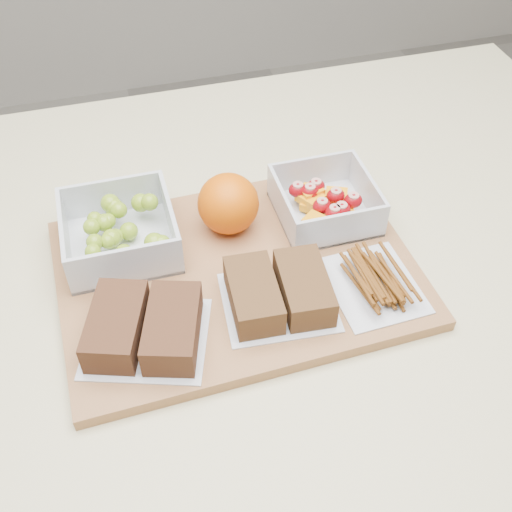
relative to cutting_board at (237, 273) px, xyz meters
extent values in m
cube|color=beige|center=(0.01, -0.01, -0.46)|extent=(1.20, 0.90, 0.90)
cube|color=#A46F43|center=(0.00, 0.00, 0.00)|extent=(0.43, 0.31, 0.02)
cube|color=silver|center=(-0.13, 0.07, 0.01)|extent=(0.13, 0.13, 0.01)
cube|color=silver|center=(-0.13, 0.14, 0.04)|extent=(0.13, 0.01, 0.06)
cube|color=silver|center=(-0.13, 0.01, 0.04)|extent=(0.13, 0.01, 0.06)
cube|color=silver|center=(-0.06, 0.07, 0.04)|extent=(0.01, 0.12, 0.06)
cube|color=silver|center=(-0.19, 0.07, 0.04)|extent=(0.01, 0.12, 0.06)
sphere|color=olive|center=(-0.14, 0.07, 0.03)|extent=(0.02, 0.02, 0.02)
sphere|color=olive|center=(-0.16, 0.06, 0.04)|extent=(0.02, 0.02, 0.02)
sphere|color=olive|center=(-0.12, 0.10, 0.04)|extent=(0.02, 0.02, 0.02)
sphere|color=olive|center=(-0.12, 0.08, 0.03)|extent=(0.02, 0.02, 0.02)
sphere|color=olive|center=(-0.16, 0.08, 0.04)|extent=(0.02, 0.02, 0.02)
sphere|color=olive|center=(-0.13, 0.07, 0.03)|extent=(0.02, 0.02, 0.02)
sphere|color=olive|center=(-0.15, 0.10, 0.04)|extent=(0.02, 0.02, 0.02)
sphere|color=olive|center=(-0.09, 0.03, 0.04)|extent=(0.02, 0.02, 0.02)
sphere|color=olive|center=(-0.09, 0.11, 0.04)|extent=(0.02, 0.02, 0.02)
sphere|color=olive|center=(-0.13, 0.12, 0.04)|extent=(0.02, 0.02, 0.02)
sphere|color=olive|center=(-0.16, 0.04, 0.04)|extent=(0.02, 0.02, 0.02)
sphere|color=olive|center=(-0.08, 0.11, 0.04)|extent=(0.02, 0.02, 0.02)
sphere|color=olive|center=(-0.13, 0.04, 0.03)|extent=(0.02, 0.02, 0.02)
sphere|color=olive|center=(-0.13, 0.11, 0.04)|extent=(0.02, 0.02, 0.02)
sphere|color=olive|center=(-0.14, 0.09, 0.04)|extent=(0.02, 0.02, 0.02)
sphere|color=olive|center=(-0.13, 0.11, 0.04)|extent=(0.02, 0.02, 0.02)
sphere|color=olive|center=(-0.08, 0.03, 0.04)|extent=(0.02, 0.02, 0.02)
sphere|color=olive|center=(-0.08, 0.04, 0.03)|extent=(0.02, 0.02, 0.02)
sphere|color=olive|center=(-0.14, 0.09, 0.04)|extent=(0.02, 0.02, 0.02)
sphere|color=olive|center=(-0.14, 0.06, 0.04)|extent=(0.02, 0.02, 0.02)
cube|color=silver|center=(0.13, 0.06, 0.01)|extent=(0.12, 0.12, 0.00)
cube|color=silver|center=(0.13, 0.12, 0.03)|extent=(0.12, 0.00, 0.05)
cube|color=silver|center=(0.13, 0.01, 0.03)|extent=(0.12, 0.00, 0.05)
cube|color=silver|center=(0.19, 0.06, 0.03)|extent=(0.00, 0.11, 0.05)
cube|color=silver|center=(0.08, 0.06, 0.03)|extent=(0.00, 0.11, 0.05)
cube|color=orange|center=(0.14, 0.04, 0.02)|extent=(0.03, 0.04, 0.01)
cube|color=orange|center=(0.12, 0.08, 0.02)|extent=(0.04, 0.05, 0.01)
cube|color=orange|center=(0.14, 0.07, 0.02)|extent=(0.04, 0.05, 0.01)
cube|color=orange|center=(0.15, 0.08, 0.02)|extent=(0.04, 0.04, 0.01)
cube|color=orange|center=(0.12, 0.08, 0.03)|extent=(0.04, 0.04, 0.01)
cube|color=orange|center=(0.12, 0.08, 0.03)|extent=(0.03, 0.03, 0.01)
cube|color=orange|center=(0.11, 0.03, 0.03)|extent=(0.04, 0.04, 0.01)
cube|color=orange|center=(0.15, 0.04, 0.03)|extent=(0.03, 0.03, 0.01)
cube|color=orange|center=(0.12, 0.07, 0.02)|extent=(0.04, 0.04, 0.01)
ellipsoid|color=#980710|center=(0.15, 0.06, 0.04)|extent=(0.02, 0.02, 0.02)
ellipsoid|color=#980710|center=(0.14, 0.04, 0.04)|extent=(0.02, 0.02, 0.02)
ellipsoid|color=#980710|center=(0.10, 0.09, 0.04)|extent=(0.02, 0.02, 0.02)
ellipsoid|color=#980710|center=(0.16, 0.05, 0.04)|extent=(0.02, 0.02, 0.02)
ellipsoid|color=#980710|center=(0.12, 0.08, 0.04)|extent=(0.02, 0.02, 0.02)
ellipsoid|color=#980710|center=(0.13, 0.03, 0.04)|extent=(0.02, 0.02, 0.02)
ellipsoid|color=#980710|center=(0.12, 0.05, 0.04)|extent=(0.02, 0.02, 0.02)
ellipsoid|color=#980710|center=(0.13, 0.09, 0.04)|extent=(0.02, 0.02, 0.02)
sphere|color=#ED6005|center=(0.01, 0.07, 0.05)|extent=(0.08, 0.08, 0.08)
cube|color=silver|center=(-0.12, -0.07, 0.01)|extent=(0.16, 0.15, 0.00)
cube|color=#502E1B|center=(-0.15, -0.06, 0.03)|extent=(0.08, 0.11, 0.04)
cube|color=#502E1B|center=(-0.09, -0.08, 0.03)|extent=(0.08, 0.11, 0.04)
cube|color=silver|center=(0.03, -0.06, 0.01)|extent=(0.13, 0.12, 0.00)
cube|color=brown|center=(0.00, -0.06, 0.03)|extent=(0.06, 0.10, 0.04)
cube|color=brown|center=(0.06, -0.07, 0.03)|extent=(0.06, 0.10, 0.04)
cube|color=silver|center=(0.15, -0.07, 0.01)|extent=(0.10, 0.12, 0.00)
camera|label=1|loc=(-0.12, -0.51, 0.57)|focal=45.00mm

